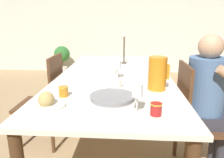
% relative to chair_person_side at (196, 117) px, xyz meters
% --- Properties ---
extents(ground_plane, '(20.00, 20.00, 0.00)m').
position_rel_chair_person_side_xyz_m(ground_plane, '(-0.70, 0.30, -0.49)').
color(ground_plane, tan).
extents(wall_back, '(10.00, 0.06, 2.60)m').
position_rel_chair_person_side_xyz_m(wall_back, '(-0.70, 3.64, 0.81)').
color(wall_back, beige).
rests_on(wall_back, ground_plane).
extents(dining_table, '(1.04, 2.19, 0.76)m').
position_rel_chair_person_side_xyz_m(dining_table, '(-0.70, 0.30, 0.19)').
color(dining_table, silver).
rests_on(dining_table, ground_plane).
extents(chair_person_side, '(0.42, 0.42, 0.94)m').
position_rel_chair_person_side_xyz_m(chair_person_side, '(0.00, 0.00, 0.00)').
color(chair_person_side, '#51331E').
rests_on(chair_person_side, ground_plane).
extents(chair_opposite, '(0.42, 0.42, 0.94)m').
position_rel_chair_person_side_xyz_m(chair_opposite, '(-1.40, 0.33, 0.00)').
color(chair_opposite, '#51331E').
rests_on(chair_opposite, ground_plane).
extents(person_seated, '(0.39, 0.41, 1.17)m').
position_rel_chair_person_side_xyz_m(person_seated, '(0.09, 0.02, 0.20)').
color(person_seated, '#33333D').
rests_on(person_seated, ground_plane).
extents(red_pitcher, '(0.16, 0.14, 0.25)m').
position_rel_chair_person_side_xyz_m(red_pitcher, '(-0.36, -0.11, 0.40)').
color(red_pitcher, orange).
rests_on(red_pitcher, dining_table).
extents(wine_glass_water, '(0.06, 0.06, 0.17)m').
position_rel_chair_person_side_xyz_m(wine_glass_water, '(-0.66, 0.15, 0.40)').
color(wine_glass_water, white).
rests_on(wine_glass_water, dining_table).
extents(wine_glass_juice, '(0.06, 0.06, 0.18)m').
position_rel_chair_person_side_xyz_m(wine_glass_juice, '(-0.52, -0.56, 0.40)').
color(wine_glass_juice, white).
rests_on(wine_glass_juice, dining_table).
extents(teacup_near_person, '(0.15, 0.15, 0.06)m').
position_rel_chair_person_side_xyz_m(teacup_near_person, '(-0.67, -0.09, 0.30)').
color(teacup_near_person, silver).
rests_on(teacup_near_person, dining_table).
extents(teacup_across, '(0.15, 0.15, 0.06)m').
position_rel_chair_person_side_xyz_m(teacup_across, '(-0.72, 0.30, 0.30)').
color(teacup_across, silver).
rests_on(teacup_across, dining_table).
extents(serving_tray, '(0.30, 0.30, 0.03)m').
position_rel_chair_person_side_xyz_m(serving_tray, '(-0.68, -0.35, 0.29)').
color(serving_tray, gray).
rests_on(serving_tray, dining_table).
extents(bread_plate, '(0.23, 0.23, 0.10)m').
position_rel_chair_person_side_xyz_m(bread_plate, '(-1.07, -0.50, 0.30)').
color(bread_plate, silver).
rests_on(bread_plate, dining_table).
extents(jam_jar_amber, '(0.07, 0.07, 0.07)m').
position_rel_chair_person_side_xyz_m(jam_jar_amber, '(-0.42, -0.58, 0.31)').
color(jam_jar_amber, '#A81E1E').
rests_on(jam_jar_amber, dining_table).
extents(jam_jar_red, '(0.07, 0.07, 0.07)m').
position_rel_chair_person_side_xyz_m(jam_jar_red, '(-1.01, -0.32, 0.31)').
color(jam_jar_red, '#C67A1E').
rests_on(jam_jar_red, dining_table).
extents(candlestick_tall, '(0.06, 0.06, 0.37)m').
position_rel_chair_person_side_xyz_m(candlestick_tall, '(-0.62, 0.85, 0.42)').
color(candlestick_tall, '#4C4238').
rests_on(candlestick_tall, dining_table).
extents(potted_plant, '(0.36, 0.36, 0.67)m').
position_rel_chair_person_side_xyz_m(potted_plant, '(-2.11, 3.26, -0.07)').
color(potted_plant, beige).
rests_on(potted_plant, ground_plane).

